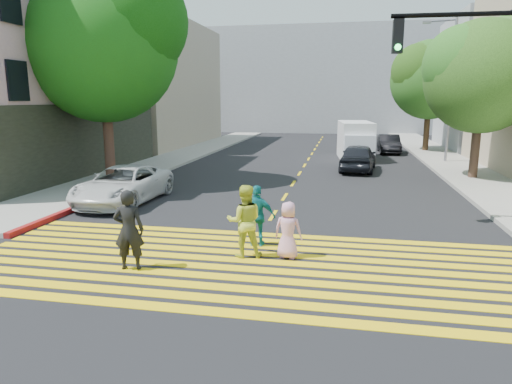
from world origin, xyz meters
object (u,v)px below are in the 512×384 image
(pedestrian_man, at_px, (129,230))
(tree_right_near, at_px, (484,71))
(traffic_signal, at_px, (504,84))
(pedestrian_woman, at_px, (245,221))
(pedestrian_child, at_px, (288,230))
(silver_car, at_px, (357,138))
(pedestrian_extra, at_px, (257,216))
(tree_left, at_px, (104,38))
(dark_car_near, at_px, (358,157))
(white_sedan, at_px, (123,185))
(white_van, at_px, (355,142))
(tree_right_far, at_px, (431,76))
(dark_car_parked, at_px, (389,144))

(pedestrian_man, bearing_deg, tree_right_near, -139.92)
(traffic_signal, bearing_deg, pedestrian_man, -153.59)
(pedestrian_woman, height_order, pedestrian_child, pedestrian_woman)
(pedestrian_man, distance_m, silver_car, 29.36)
(pedestrian_extra, xyz_separation_m, traffic_signal, (6.45, 2.64, 3.41))
(tree_right_near, xyz_separation_m, pedestrian_woman, (-8.49, -12.71, -4.21))
(pedestrian_man, distance_m, traffic_signal, 10.73)
(tree_left, relative_size, pedestrian_extra, 5.88)
(pedestrian_extra, distance_m, dark_car_near, 14.06)
(tree_right_near, xyz_separation_m, white_sedan, (-14.24, -7.72, -4.43))
(white_van, bearing_deg, tree_right_near, -56.62)
(pedestrian_child, distance_m, dark_car_near, 14.68)
(tree_right_far, xyz_separation_m, white_sedan, (-13.99, -19.86, -4.81))
(pedestrian_woman, distance_m, pedestrian_extra, 0.89)
(tree_left, relative_size, pedestrian_woman, 5.32)
(dark_car_near, bearing_deg, pedestrian_extra, 84.04)
(tree_left, relative_size, dark_car_near, 2.19)
(pedestrian_man, xyz_separation_m, traffic_signal, (8.98, 4.86, 3.30))
(white_sedan, height_order, dark_car_parked, white_sedan)
(pedestrian_woman, height_order, white_van, white_van)
(tree_right_far, bearing_deg, silver_car, 152.16)
(white_van, bearing_deg, dark_car_near, -94.62)
(tree_right_near, relative_size, pedestrian_child, 5.37)
(dark_car_near, bearing_deg, tree_right_near, 166.53)
(pedestrian_woman, bearing_deg, tree_right_far, -122.33)
(dark_car_near, relative_size, silver_car, 0.87)
(tree_left, xyz_separation_m, white_sedan, (2.43, -3.73, -5.77))
(dark_car_near, xyz_separation_m, dark_car_parked, (2.40, 9.04, -0.08))
(pedestrian_woman, xyz_separation_m, pedestrian_child, (1.06, 0.09, -0.20))
(pedestrian_extra, distance_m, dark_car_parked, 23.42)
(tree_right_near, bearing_deg, tree_left, -166.56)
(white_sedan, height_order, white_van, white_van)
(white_sedan, xyz_separation_m, dark_car_near, (8.83, 9.64, 0.06))
(tree_left, bearing_deg, white_van, 44.01)
(white_sedan, distance_m, white_van, 16.99)
(tree_left, xyz_separation_m, dark_car_parked, (13.66, 14.95, -5.79))
(tree_right_far, distance_m, traffic_signal, 21.45)
(pedestrian_child, bearing_deg, dark_car_near, -88.65)
(tree_left, xyz_separation_m, pedestrian_woman, (8.18, -8.73, -5.55))
(pedestrian_woman, bearing_deg, pedestrian_extra, -113.94)
(pedestrian_man, distance_m, pedestrian_extra, 3.37)
(pedestrian_woman, relative_size, silver_car, 0.36)
(pedestrian_child, bearing_deg, dark_car_parked, -91.37)
(pedestrian_man, distance_m, dark_car_parked, 26.23)
(tree_left, distance_m, tree_right_far, 23.03)
(dark_car_parked, xyz_separation_m, white_van, (-2.46, -4.13, 0.48))
(dark_car_near, height_order, silver_car, dark_car_near)
(white_sedan, bearing_deg, tree_right_far, 55.92)
(pedestrian_man, height_order, pedestrian_woman, pedestrian_man)
(pedestrian_man, height_order, pedestrian_child, pedestrian_man)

